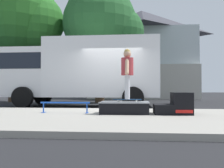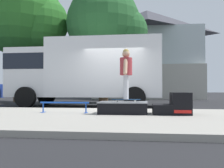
{
  "view_description": "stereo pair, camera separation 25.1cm",
  "coord_description": "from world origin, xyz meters",
  "px_view_note": "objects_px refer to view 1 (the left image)",
  "views": [
    {
      "loc": [
        0.99,
        -9.35,
        0.77
      ],
      "look_at": [
        0.22,
        -1.28,
        0.96
      ],
      "focal_mm": 40.61,
      "sensor_mm": 36.0,
      "label": 1
    },
    {
      "loc": [
        1.24,
        -9.32,
        0.77
      ],
      "look_at": [
        0.22,
        -1.28,
        0.96
      ],
      "focal_mm": 40.61,
      "sensor_mm": 36.0,
      "label": 2
    }
  ],
  "objects_px": {
    "grind_rail": "(65,105)",
    "skater_kid": "(127,70)",
    "kicker_ramp": "(176,105)",
    "box_truck": "(82,70)",
    "skateboard": "(127,100)",
    "street_tree_neighbour": "(104,25)",
    "street_tree_main": "(18,15)",
    "skate_box": "(125,107)"
  },
  "relations": [
    {
      "from": "box_truck",
      "to": "street_tree_main",
      "type": "distance_m",
      "value": 7.6
    },
    {
      "from": "skate_box",
      "to": "street_tree_neighbour",
      "type": "relative_size",
      "value": 0.19
    },
    {
      "from": "kicker_ramp",
      "to": "box_truck",
      "type": "bearing_deg",
      "value": 127.52
    },
    {
      "from": "skate_box",
      "to": "skater_kid",
      "type": "xyz_separation_m",
      "value": [
        0.08,
        0.02,
        1.03
      ]
    },
    {
      "from": "grind_rail",
      "to": "street_tree_main",
      "type": "xyz_separation_m",
      "value": [
        -5.58,
        8.61,
        5.28
      ]
    },
    {
      "from": "box_truck",
      "to": "street_tree_neighbour",
      "type": "height_order",
      "value": "street_tree_neighbour"
    },
    {
      "from": "grind_rail",
      "to": "skateboard",
      "type": "height_order",
      "value": "skateboard"
    },
    {
      "from": "kicker_ramp",
      "to": "street_tree_neighbour",
      "type": "bearing_deg",
      "value": 109.8
    },
    {
      "from": "grind_rail",
      "to": "skater_kid",
      "type": "bearing_deg",
      "value": -1.62
    },
    {
      "from": "kicker_ramp",
      "to": "box_truck",
      "type": "distance_m",
      "value": 5.98
    },
    {
      "from": "skater_kid",
      "to": "box_truck",
      "type": "xyz_separation_m",
      "value": [
        -2.25,
        4.6,
        0.37
      ]
    },
    {
      "from": "skater_kid",
      "to": "kicker_ramp",
      "type": "bearing_deg",
      "value": -1.11
    },
    {
      "from": "kicker_ramp",
      "to": "box_truck",
      "type": "relative_size",
      "value": 0.14
    },
    {
      "from": "skater_kid",
      "to": "street_tree_main",
      "type": "distance_m",
      "value": 12.14
    },
    {
      "from": "kicker_ramp",
      "to": "grind_rail",
      "type": "distance_m",
      "value": 3.06
    },
    {
      "from": "kicker_ramp",
      "to": "box_truck",
      "type": "xyz_separation_m",
      "value": [
        -3.55,
        4.62,
        1.34
      ]
    },
    {
      "from": "grind_rail",
      "to": "street_tree_main",
      "type": "bearing_deg",
      "value": 122.96
    },
    {
      "from": "skater_kid",
      "to": "street_tree_neighbour",
      "type": "xyz_separation_m",
      "value": [
        -1.71,
        8.31,
        3.38
      ]
    },
    {
      "from": "skateboard",
      "to": "street_tree_neighbour",
      "type": "distance_m",
      "value": 9.47
    },
    {
      "from": "skateboard",
      "to": "skater_kid",
      "type": "bearing_deg",
      "value": 0.0
    },
    {
      "from": "box_truck",
      "to": "street_tree_main",
      "type": "xyz_separation_m",
      "value": [
        -5.09,
        4.06,
        3.93
      ]
    },
    {
      "from": "kicker_ramp",
      "to": "skater_kid",
      "type": "xyz_separation_m",
      "value": [
        -1.29,
        0.03,
        0.97
      ]
    },
    {
      "from": "street_tree_main",
      "to": "skate_box",
      "type": "bearing_deg",
      "value": -50.07
    },
    {
      "from": "skater_kid",
      "to": "street_tree_neighbour",
      "type": "distance_m",
      "value": 9.13
    },
    {
      "from": "kicker_ramp",
      "to": "street_tree_main",
      "type": "height_order",
      "value": "street_tree_main"
    },
    {
      "from": "grind_rail",
      "to": "street_tree_neighbour",
      "type": "distance_m",
      "value": 9.34
    },
    {
      "from": "box_truck",
      "to": "street_tree_neighbour",
      "type": "bearing_deg",
      "value": 81.59
    },
    {
      "from": "grind_rail",
      "to": "box_truck",
      "type": "height_order",
      "value": "box_truck"
    },
    {
      "from": "skateboard",
      "to": "skate_box",
      "type": "bearing_deg",
      "value": -161.77
    },
    {
      "from": "skate_box",
      "to": "kicker_ramp",
      "type": "relative_size",
      "value": 1.36
    },
    {
      "from": "kicker_ramp",
      "to": "street_tree_main",
      "type": "xyz_separation_m",
      "value": [
        -8.63,
        8.68,
        5.27
      ]
    },
    {
      "from": "street_tree_main",
      "to": "skateboard",
      "type": "bearing_deg",
      "value": -49.7
    },
    {
      "from": "skater_kid",
      "to": "grind_rail",
      "type": "bearing_deg",
      "value": 178.38
    },
    {
      "from": "grind_rail",
      "to": "box_truck",
      "type": "xyz_separation_m",
      "value": [
        -0.49,
        4.55,
        1.35
      ]
    },
    {
      "from": "box_truck",
      "to": "street_tree_main",
      "type": "bearing_deg",
      "value": 141.41
    },
    {
      "from": "grind_rail",
      "to": "skateboard",
      "type": "bearing_deg",
      "value": -1.62
    },
    {
      "from": "kicker_ramp",
      "to": "grind_rail",
      "type": "xyz_separation_m",
      "value": [
        -3.06,
        0.07,
        -0.01
      ]
    },
    {
      "from": "skater_kid",
      "to": "box_truck",
      "type": "relative_size",
      "value": 0.2
    },
    {
      "from": "grind_rail",
      "to": "skateboard",
      "type": "xyz_separation_m",
      "value": [
        1.76,
        -0.05,
        0.15
      ]
    },
    {
      "from": "box_truck",
      "to": "skateboard",
      "type": "bearing_deg",
      "value": -63.88
    },
    {
      "from": "skate_box",
      "to": "street_tree_main",
      "type": "xyz_separation_m",
      "value": [
        -7.27,
        8.68,
        5.34
      ]
    },
    {
      "from": "grind_rail",
      "to": "kicker_ramp",
      "type": "bearing_deg",
      "value": -1.4
    }
  ]
}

